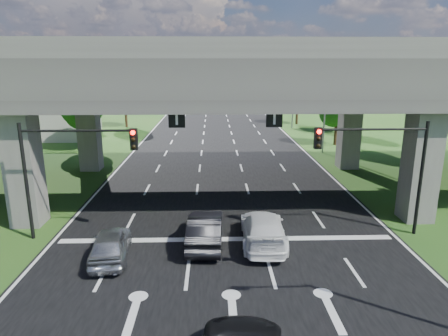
{
  "coord_description": "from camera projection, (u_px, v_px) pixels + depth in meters",
  "views": [
    {
      "loc": [
        -0.69,
        -15.36,
        8.73
      ],
      "look_at": [
        -0.01,
        7.69,
        2.71
      ],
      "focal_mm": 32.0,
      "sensor_mm": 36.0,
      "label": 1
    }
  ],
  "objects": [
    {
      "name": "ground",
      "position": [
        230.0,
        275.0,
        17.08
      ],
      "size": [
        160.0,
        160.0,
        0.0
      ],
      "primitive_type": "plane",
      "color": "#224E19",
      "rests_on": "ground"
    },
    {
      "name": "road",
      "position": [
        223.0,
        198.0,
        26.74
      ],
      "size": [
        18.0,
        120.0,
        0.03
      ],
      "primitive_type": "cube",
      "color": "black",
      "rests_on": "ground"
    },
    {
      "name": "overpass",
      "position": [
        222.0,
        77.0,
        26.68
      ],
      "size": [
        80.0,
        15.0,
        10.0
      ],
      "color": "#32302E",
      "rests_on": "ground"
    },
    {
      "name": "warehouse",
      "position": [
        9.0,
        120.0,
        49.67
      ],
      "size": [
        20.0,
        10.0,
        4.0
      ],
      "primitive_type": "cube",
      "color": "#9E9E99",
      "rests_on": "ground"
    },
    {
      "name": "signal_right",
      "position": [
        382.0,
        157.0,
        20.06
      ],
      "size": [
        5.76,
        0.54,
        6.0
      ],
      "color": "black",
      "rests_on": "ground"
    },
    {
      "name": "signal_left",
      "position": [
        68.0,
        159.0,
        19.61
      ],
      "size": [
        5.76,
        0.54,
        6.0
      ],
      "color": "black",
      "rests_on": "ground"
    },
    {
      "name": "streetlight_far",
      "position": [
        322.0,
        94.0,
        39.1
      ],
      "size": [
        3.38,
        0.25,
        10.0
      ],
      "color": "gray",
      "rests_on": "ground"
    },
    {
      "name": "streetlight_beyond",
      "position": [
        291.0,
        86.0,
        54.58
      ],
      "size": [
        3.38,
        0.25,
        10.0
      ],
      "color": "gray",
      "rests_on": "ground"
    },
    {
      "name": "tree_left_near",
      "position": [
        82.0,
        104.0,
        40.61
      ],
      "size": [
        4.5,
        4.5,
        7.8
      ],
      "color": "black",
      "rests_on": "ground"
    },
    {
      "name": "tree_left_mid",
      "position": [
        78.0,
        103.0,
        48.42
      ],
      "size": [
        3.91,
        3.9,
        6.76
      ],
      "color": "black",
      "rests_on": "ground"
    },
    {
      "name": "tree_left_far",
      "position": [
        125.0,
        90.0,
        56.03
      ],
      "size": [
        4.8,
        4.8,
        8.32
      ],
      "color": "black",
      "rests_on": "ground"
    },
    {
      "name": "tree_right_near",
      "position": [
        338.0,
        104.0,
        43.4
      ],
      "size": [
        4.2,
        4.2,
        7.28
      ],
      "color": "black",
      "rests_on": "ground"
    },
    {
      "name": "tree_right_mid",
      "position": [
        342.0,
        101.0,
        51.3
      ],
      "size": [
        3.91,
        3.9,
        6.76
      ],
      "color": "black",
      "rests_on": "ground"
    },
    {
      "name": "tree_right_far",
      "position": [
        298.0,
        91.0,
        58.76
      ],
      "size": [
        4.5,
        4.5,
        7.8
      ],
      "color": "black",
      "rests_on": "ground"
    },
    {
      "name": "car_silver",
      "position": [
        110.0,
        244.0,
        18.27
      ],
      "size": [
        2.07,
        4.24,
        1.39
      ],
      "primitive_type": "imported",
      "rotation": [
        0.0,
        0.0,
        3.25
      ],
      "color": "#A6A8AD",
      "rests_on": "road"
    },
    {
      "name": "car_dark",
      "position": [
        205.0,
        229.0,
        19.74
      ],
      "size": [
        1.8,
        4.76,
        1.55
      ],
      "primitive_type": "imported",
      "rotation": [
        0.0,
        0.0,
        3.11
      ],
      "color": "black",
      "rests_on": "road"
    },
    {
      "name": "car_white",
      "position": [
        263.0,
        229.0,
        19.83
      ],
      "size": [
        2.35,
        5.3,
        1.51
      ],
      "primitive_type": "imported",
      "rotation": [
        0.0,
        0.0,
        3.1
      ],
      "color": "white",
      "rests_on": "road"
    }
  ]
}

